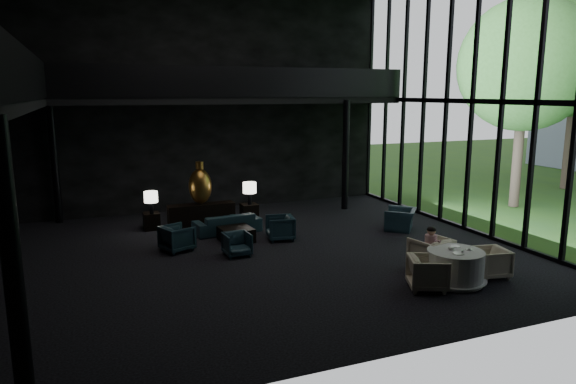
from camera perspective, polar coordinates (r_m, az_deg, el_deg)
name	(u,v)px	position (r m, az deg, el deg)	size (l,w,h in m)	color
floor	(256,254)	(13.86, -3.61, -6.90)	(14.00, 12.00, 0.02)	black
wall_back	(202,100)	(19.00, -9.52, 10.06)	(14.00, 0.04, 8.00)	black
wall_front	(381,110)	(7.72, 10.25, 8.96)	(14.00, 0.04, 8.00)	black
curtain_wall	(472,101)	(16.71, 19.82, 9.47)	(0.20, 12.00, 8.00)	black
mezzanine_back	(237,100)	(18.27, -5.72, 10.13)	(12.00, 2.00, 0.25)	black
railing_left	(32,76)	(12.59, -26.53, 11.44)	(0.06, 12.00, 1.00)	black
railing_back	(245,82)	(17.32, -4.82, 12.09)	(12.00, 0.06, 1.00)	black
column_sw	(13,278)	(7.27, -28.20, -8.39)	(0.24, 0.24, 4.00)	black
column_nw	(55,163)	(18.41, -24.50, 2.96)	(0.24, 0.24, 4.00)	black
column_ne	(346,155)	(18.92, 6.41, 4.06)	(0.24, 0.24, 4.00)	black
tree_near	(525,65)	(20.98, 24.87, 12.67)	(4.80, 4.80, 7.65)	#382D23
console	(201,214)	(17.03, -9.59, -2.45)	(2.17, 0.49, 0.69)	black
bronze_urn	(200,186)	(16.89, -9.73, 0.68)	(0.74, 0.74, 1.38)	olive
side_table_left	(152,221)	(16.79, -14.92, -3.13)	(0.49, 0.49, 0.54)	black
table_lamp_left	(151,198)	(16.47, -14.99, -0.64)	(0.42, 0.42, 0.71)	black
side_table_right	(249,212)	(17.34, -4.33, -2.27)	(0.53, 0.53, 0.58)	black
table_lamp_right	(250,189)	(17.09, -4.29, 0.37)	(0.45, 0.45, 0.75)	black
sofa	(227,220)	(15.92, -6.78, -3.13)	(2.01, 0.59, 0.79)	#1C4254
lounge_armchair_west	(177,237)	(14.34, -12.22, -4.88)	(0.77, 0.72, 0.79)	#132930
lounge_armchair_east	(280,227)	(15.06, -0.88, -3.86)	(0.77, 0.72, 0.79)	navy
lounge_armchair_south	(237,244)	(13.70, -5.68, -5.82)	(0.59, 0.55, 0.61)	#183841
window_armchair	(401,216)	(16.54, 12.41, -2.67)	(0.97, 0.63, 0.85)	#153245
coffee_table	(236,234)	(15.04, -5.79, -4.71)	(0.89, 0.89, 0.40)	black
dining_table	(455,269)	(12.35, 18.04, -8.10)	(1.43, 1.43, 0.75)	white
dining_chair_north	(431,250)	(13.07, 15.58, -6.19)	(0.94, 0.88, 0.97)	beige
dining_chair_east	(490,261)	(12.99, 21.53, -7.18)	(0.73, 0.68, 0.75)	#EEE6CD
dining_chair_west	(428,270)	(11.75, 15.28, -8.40)	(0.83, 0.78, 0.86)	beige
child	(431,239)	(12.93, 15.60, -5.08)	(0.30, 0.30, 0.63)	pink
plate_a	(458,254)	(12.01, 18.42, -6.51)	(0.25, 0.25, 0.02)	white
plate_b	(455,246)	(12.55, 18.11, -5.75)	(0.24, 0.24, 0.02)	white
saucer	(469,250)	(12.39, 19.46, -6.05)	(0.16, 0.16, 0.01)	white
coffee_cup	(469,249)	(12.35, 19.50, -5.95)	(0.07, 0.07, 0.06)	white
cereal_bowl	(451,248)	(12.26, 17.66, -5.96)	(0.15, 0.15, 0.07)	white
cream_pot	(463,252)	(12.10, 18.85, -6.28)	(0.06, 0.06, 0.07)	#99999E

